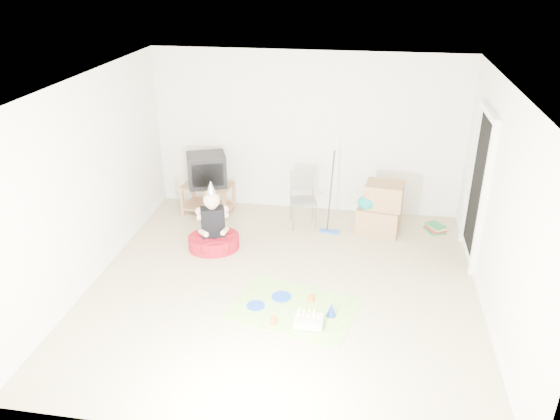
% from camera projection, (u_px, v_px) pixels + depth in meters
% --- Properties ---
extents(ground, '(5.00, 5.00, 0.00)m').
position_uv_depth(ground, '(283.00, 286.00, 7.07)').
color(ground, '#BFB189').
rests_on(ground, ground).
extents(doorway_recess, '(0.02, 0.90, 2.05)m').
position_uv_depth(doorway_recess, '(478.00, 190.00, 7.34)').
color(doorway_recess, black).
rests_on(doorway_recess, ground).
extents(tv_stand, '(0.85, 0.59, 0.50)m').
position_uv_depth(tv_stand, '(208.00, 196.00, 8.97)').
color(tv_stand, '#916341').
rests_on(tv_stand, ground).
extents(crt_tv, '(0.74, 0.68, 0.52)m').
position_uv_depth(crt_tv, '(207.00, 170.00, 8.77)').
color(crt_tv, black).
rests_on(crt_tv, tv_stand).
extents(folding_chair, '(0.47, 0.46, 0.87)m').
position_uv_depth(folding_chair, '(303.00, 201.00, 8.48)').
color(folding_chair, gray).
rests_on(folding_chair, ground).
extents(cardboard_boxes, '(0.71, 0.59, 0.80)m').
position_uv_depth(cardboard_boxes, '(380.00, 209.00, 8.31)').
color(cardboard_boxes, '#9C724B').
rests_on(cardboard_boxes, ground).
extents(floor_mop, '(0.31, 0.41, 1.21)m').
position_uv_depth(floor_mop, '(330.00, 217.00, 8.33)').
color(floor_mop, blue).
rests_on(floor_mop, ground).
extents(book_pile, '(0.32, 0.36, 0.13)m').
position_uv_depth(book_pile, '(435.00, 227.00, 8.46)').
color(book_pile, '#277741').
rests_on(book_pile, ground).
extents(seated_woman, '(0.95, 0.95, 1.06)m').
position_uv_depth(seated_woman, '(214.00, 234.00, 7.89)').
color(seated_woman, '#AA0F1F').
rests_on(seated_woman, ground).
extents(party_mat, '(1.66, 1.37, 0.01)m').
position_uv_depth(party_mat, '(294.00, 308.00, 6.63)').
color(party_mat, '#FF3581').
rests_on(party_mat, ground).
extents(birthday_cake, '(0.34, 0.27, 0.15)m').
position_uv_depth(birthday_cake, '(309.00, 322.00, 6.31)').
color(birthday_cake, silver).
rests_on(birthday_cake, party_mat).
extents(blue_plate_near, '(0.27, 0.27, 0.01)m').
position_uv_depth(blue_plate_near, '(281.00, 297.00, 6.83)').
color(blue_plate_near, '#163FB5').
rests_on(blue_plate_near, party_mat).
extents(blue_plate_far, '(0.24, 0.24, 0.01)m').
position_uv_depth(blue_plate_far, '(256.00, 306.00, 6.66)').
color(blue_plate_far, '#163FB5').
rests_on(blue_plate_far, party_mat).
extents(orange_cup_near, '(0.10, 0.10, 0.08)m').
position_uv_depth(orange_cup_near, '(311.00, 298.00, 6.74)').
color(orange_cup_near, '#EF591A').
rests_on(orange_cup_near, party_mat).
extents(orange_cup_far, '(0.08, 0.08, 0.09)m').
position_uv_depth(orange_cup_far, '(273.00, 321.00, 6.32)').
color(orange_cup_far, '#EF591A').
rests_on(orange_cup_far, party_mat).
extents(blue_party_hat, '(0.16, 0.16, 0.17)m').
position_uv_depth(blue_party_hat, '(331.00, 310.00, 6.45)').
color(blue_party_hat, '#1A3CB6').
rests_on(blue_party_hat, party_mat).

